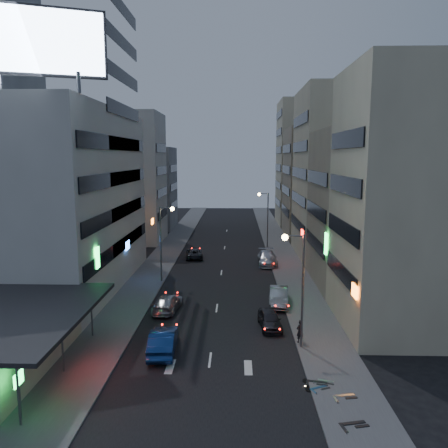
{
  "coord_description": "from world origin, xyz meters",
  "views": [
    {
      "loc": [
        1.69,
        -23.13,
        13.33
      ],
      "look_at": [
        0.48,
        19.62,
        6.71
      ],
      "focal_mm": 35.0,
      "sensor_mm": 36.0,
      "label": 1
    }
  ],
  "objects_px": {
    "person": "(300,331)",
    "scooter_silver_b": "(335,374)",
    "road_car_silver": "(167,303)",
    "parked_car_left": "(194,253)",
    "road_car_blue": "(163,341)",
    "parked_car_right_near": "(270,319)",
    "parked_car_right_mid": "(279,296)",
    "scooter_black_b": "(328,373)",
    "parked_car_right_far": "(267,258)",
    "scooter_black_a": "(365,409)",
    "scooter_silver_a": "(354,384)",
    "scooter_blue": "(326,376)"
  },
  "relations": [
    {
      "from": "person",
      "to": "scooter_silver_b",
      "type": "bearing_deg",
      "value": 69.67
    },
    {
      "from": "road_car_silver",
      "to": "parked_car_left",
      "type": "bearing_deg",
      "value": -85.24
    },
    {
      "from": "road_car_blue",
      "to": "person",
      "type": "bearing_deg",
      "value": -173.71
    },
    {
      "from": "parked_car_right_near",
      "to": "parked_car_right_mid",
      "type": "relative_size",
      "value": 0.85
    },
    {
      "from": "parked_car_left",
      "to": "scooter_black_b",
      "type": "distance_m",
      "value": 34.02
    },
    {
      "from": "parked_car_right_far",
      "to": "scooter_black_a",
      "type": "distance_m",
      "value": 32.77
    },
    {
      "from": "scooter_black_b",
      "to": "person",
      "type": "bearing_deg",
      "value": 20.68
    },
    {
      "from": "road_car_blue",
      "to": "scooter_black_b",
      "type": "relative_size",
      "value": 2.74
    },
    {
      "from": "person",
      "to": "scooter_silver_b",
      "type": "xyz_separation_m",
      "value": [
        1.28,
        -5.55,
        -0.32
      ]
    },
    {
      "from": "road_car_silver",
      "to": "scooter_silver_a",
      "type": "xyz_separation_m",
      "value": [
        12.62,
        -13.39,
        0.01
      ]
    },
    {
      "from": "scooter_black_b",
      "to": "scooter_silver_a",
      "type": "bearing_deg",
      "value": -123.8
    },
    {
      "from": "road_car_silver",
      "to": "scooter_blue",
      "type": "height_order",
      "value": "road_car_silver"
    },
    {
      "from": "parked_car_left",
      "to": "person",
      "type": "bearing_deg",
      "value": 104.58
    },
    {
      "from": "road_car_blue",
      "to": "scooter_black_b",
      "type": "height_order",
      "value": "road_car_blue"
    },
    {
      "from": "parked_car_right_mid",
      "to": "parked_car_right_far",
      "type": "height_order",
      "value": "parked_car_right_far"
    },
    {
      "from": "parked_car_right_near",
      "to": "scooter_black_a",
      "type": "xyz_separation_m",
      "value": [
        3.84,
        -12.32,
        0.07
      ]
    },
    {
      "from": "road_car_blue",
      "to": "scooter_black_a",
      "type": "height_order",
      "value": "road_car_blue"
    },
    {
      "from": "road_car_silver",
      "to": "scooter_black_a",
      "type": "bearing_deg",
      "value": 134.07
    },
    {
      "from": "parked_car_right_far",
      "to": "road_car_blue",
      "type": "distance_m",
      "value": 26.46
    },
    {
      "from": "road_car_blue",
      "to": "parked_car_right_far",
      "type": "bearing_deg",
      "value": -113.07
    },
    {
      "from": "person",
      "to": "parked_car_left",
      "type": "bearing_deg",
      "value": -102.41
    },
    {
      "from": "person",
      "to": "parked_car_right_mid",
      "type": "bearing_deg",
      "value": -118.53
    },
    {
      "from": "parked_car_right_mid",
      "to": "scooter_silver_b",
      "type": "relative_size",
      "value": 2.84
    },
    {
      "from": "parked_car_right_far",
      "to": "road_car_silver",
      "type": "relative_size",
      "value": 1.16
    },
    {
      "from": "parked_car_right_far",
      "to": "scooter_silver_a",
      "type": "xyz_separation_m",
      "value": [
        2.74,
        -30.13,
        -0.1
      ]
    },
    {
      "from": "scooter_silver_a",
      "to": "scooter_black_a",
      "type": "bearing_deg",
      "value": 166.3
    },
    {
      "from": "parked_car_right_near",
      "to": "person",
      "type": "height_order",
      "value": "person"
    },
    {
      "from": "parked_car_right_far",
      "to": "scooter_blue",
      "type": "relative_size",
      "value": 3.34
    },
    {
      "from": "parked_car_left",
      "to": "road_car_blue",
      "type": "height_order",
      "value": "road_car_blue"
    },
    {
      "from": "scooter_blue",
      "to": "person",
      "type": "bearing_deg",
      "value": -16.85
    },
    {
      "from": "parked_car_right_near",
      "to": "parked_car_right_far",
      "type": "bearing_deg",
      "value": 81.42
    },
    {
      "from": "parked_car_right_far",
      "to": "road_car_silver",
      "type": "height_order",
      "value": "parked_car_right_far"
    },
    {
      "from": "scooter_blue",
      "to": "scooter_black_a",
      "type": "bearing_deg",
      "value": 175.84
    },
    {
      "from": "parked_car_right_mid",
      "to": "person",
      "type": "height_order",
      "value": "person"
    },
    {
      "from": "parked_car_left",
      "to": "scooter_silver_a",
      "type": "distance_m",
      "value": 35.59
    },
    {
      "from": "scooter_black_a",
      "to": "scooter_black_b",
      "type": "distance_m",
      "value": 3.92
    },
    {
      "from": "parked_car_right_near",
      "to": "scooter_black_b",
      "type": "xyz_separation_m",
      "value": [
        2.78,
        -8.55,
        -0.01
      ]
    },
    {
      "from": "parked_car_right_far",
      "to": "scooter_black_a",
      "type": "relative_size",
      "value": 2.74
    },
    {
      "from": "scooter_silver_a",
      "to": "road_car_silver",
      "type": "bearing_deg",
      "value": 32.58
    },
    {
      "from": "scooter_blue",
      "to": "scooter_black_b",
      "type": "distance_m",
      "value": 0.34
    },
    {
      "from": "person",
      "to": "scooter_black_b",
      "type": "relative_size",
      "value": 0.92
    },
    {
      "from": "scooter_blue",
      "to": "parked_car_right_far",
      "type": "bearing_deg",
      "value": -20.8
    },
    {
      "from": "parked_car_left",
      "to": "road_car_silver",
      "type": "distance_m",
      "value": 20.04
    },
    {
      "from": "parked_car_left",
      "to": "parked_car_right_mid",
      "type": "bearing_deg",
      "value": 111.08
    },
    {
      "from": "road_car_silver",
      "to": "person",
      "type": "distance_m",
      "value": 12.44
    },
    {
      "from": "parked_car_left",
      "to": "scooter_silver_a",
      "type": "relative_size",
      "value": 2.4
    },
    {
      "from": "parked_car_right_far",
      "to": "parked_car_right_near",
      "type": "bearing_deg",
      "value": -93.74
    },
    {
      "from": "person",
      "to": "scooter_blue",
      "type": "relative_size",
      "value": 0.99
    },
    {
      "from": "scooter_black_a",
      "to": "scooter_black_b",
      "type": "height_order",
      "value": "scooter_black_a"
    },
    {
      "from": "parked_car_left",
      "to": "scooter_blue",
      "type": "relative_size",
      "value": 2.75
    }
  ]
}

